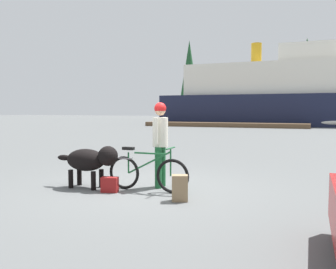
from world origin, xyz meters
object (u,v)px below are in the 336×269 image
ferry_boat (286,96)px  sailboat_moored (336,122)px  backpack (180,188)px  handbag_pannier (110,185)px  dog (90,160)px  person_cyclist (160,136)px  bicycle (147,173)px

ferry_boat → sailboat_moored: (4.64, -3.63, -2.56)m
backpack → ferry_boat: ferry_boat is taller
handbag_pannier → ferry_boat: (1.12, 33.64, 2.91)m
dog → backpack: (2.07, -0.32, -0.35)m
sailboat_moored → person_cyclist: bearing=-99.7°
dog → sailboat_moored: bearing=78.0°
bicycle → backpack: 1.01m
dog → sailboat_moored: (6.32, 29.84, -0.09)m
ferry_boat → sailboat_moored: bearing=-38.0°
sailboat_moored → bicycle: bearing=-99.8°
backpack → handbag_pannier: (-1.51, 0.15, -0.08)m
person_cyclist → dog: bearing=-154.7°
ferry_boat → sailboat_moored: ferry_boat is taller
person_cyclist → backpack: 1.47m
bicycle → sailboat_moored: size_ratio=0.24×
bicycle → handbag_pannier: size_ratio=5.40×
bicycle → sailboat_moored: sailboat_moored is taller
person_cyclist → backpack: (0.77, -0.94, -0.84)m
person_cyclist → sailboat_moored: (5.02, 29.22, -0.58)m
bicycle → backpack: bearing=-29.6°
handbag_pannier → ferry_boat: size_ratio=0.01×
bicycle → backpack: size_ratio=3.71×
bicycle → dog: bearing=-171.8°
dog → handbag_pannier: bearing=-17.4°
handbag_pannier → person_cyclist: bearing=46.8°
person_cyclist → backpack: size_ratio=3.80×
dog → bicycle: bearing=8.2°
ferry_boat → sailboat_moored: 6.42m
bicycle → handbag_pannier: 0.76m
person_cyclist → ferry_boat: (0.38, 32.85, 1.99)m
person_cyclist → sailboat_moored: sailboat_moored is taller
dog → handbag_pannier: dog is taller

